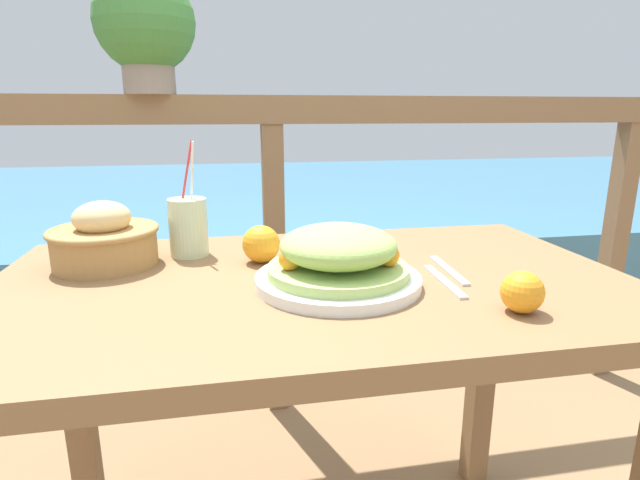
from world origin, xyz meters
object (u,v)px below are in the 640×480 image
object	(u,v)px
drink_glass	(188,227)
potted_plant	(145,26)
salad_plate	(338,260)
bread_basket	(104,240)

from	to	relation	value
drink_glass	potted_plant	xyz separation A→B (m)	(-0.13, 0.59, 0.49)
salad_plate	potted_plant	distance (m)	1.07
drink_glass	bread_basket	distance (m)	0.17
bread_basket	potted_plant	world-z (taller)	potted_plant
salad_plate	drink_glass	world-z (taller)	drink_glass
drink_glass	bread_basket	size ratio (longest dim) A/B	1.15
salad_plate	bread_basket	bearing A→B (deg)	154.59
drink_glass	salad_plate	bearing A→B (deg)	-42.60
potted_plant	drink_glass	bearing A→B (deg)	-77.42
bread_basket	potted_plant	bearing A→B (deg)	87.28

